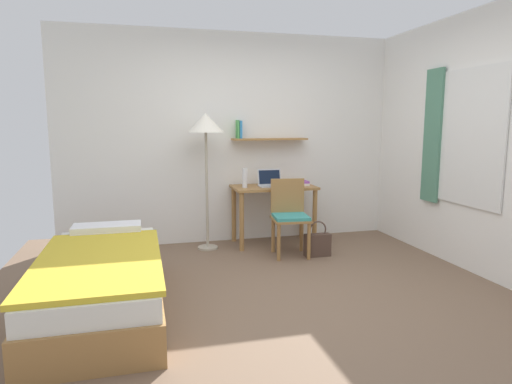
% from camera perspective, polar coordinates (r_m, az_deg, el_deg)
% --- Properties ---
extents(ground_plane, '(5.28, 5.28, 0.00)m').
position_cam_1_polar(ground_plane, '(3.98, 4.11, -13.19)').
color(ground_plane, brown).
extents(wall_back, '(4.40, 0.27, 2.60)m').
position_cam_1_polar(wall_back, '(5.65, -2.31, 6.85)').
color(wall_back, white).
rests_on(wall_back, ground_plane).
extents(wall_right, '(0.10, 4.40, 2.60)m').
position_cam_1_polar(wall_right, '(4.78, 27.93, 5.54)').
color(wall_right, white).
rests_on(wall_right, ground_plane).
extents(bed, '(0.91, 1.99, 0.54)m').
position_cam_1_polar(bed, '(3.81, -19.14, -10.86)').
color(bed, '#9E703D').
rests_on(bed, ground_plane).
extents(desk, '(1.01, 0.55, 0.73)m').
position_cam_1_polar(desk, '(5.51, 2.27, -0.67)').
color(desk, '#9E703D').
rests_on(desk, ground_plane).
extents(desk_chair, '(0.45, 0.45, 0.86)m').
position_cam_1_polar(desk_chair, '(5.07, 4.33, -2.79)').
color(desk_chair, '#9E703D').
rests_on(desk_chair, ground_plane).
extents(standing_lamp, '(0.42, 0.42, 1.61)m').
position_cam_1_polar(standing_lamp, '(5.22, -6.46, 7.99)').
color(standing_lamp, '#B2A893').
rests_on(standing_lamp, ground_plane).
extents(laptop, '(0.30, 0.22, 0.21)m').
position_cam_1_polar(laptop, '(5.47, 1.85, 1.32)').
color(laptop, '#B7BABF').
rests_on(laptop, desk).
extents(water_bottle, '(0.06, 0.06, 0.24)m').
position_cam_1_polar(water_bottle, '(5.32, -1.47, 1.81)').
color(water_bottle, silver).
rests_on(water_bottle, desk).
extents(book_stack, '(0.18, 0.21, 0.06)m').
position_cam_1_polar(book_stack, '(5.58, 5.83, 1.16)').
color(book_stack, silver).
rests_on(book_stack, desk).
extents(handbag, '(0.29, 0.11, 0.41)m').
position_cam_1_polar(handbag, '(5.11, 7.88, -6.61)').
color(handbag, '#4C382D').
rests_on(handbag, ground_plane).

